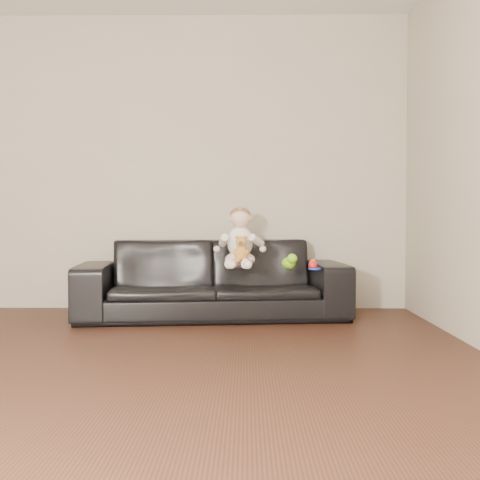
{
  "coord_description": "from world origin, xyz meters",
  "views": [
    {
      "loc": [
        1.08,
        -2.61,
        0.8
      ],
      "look_at": [
        1.03,
        2.15,
        0.63
      ],
      "focal_mm": 45.0,
      "sensor_mm": 36.0,
      "label": 1
    }
  ],
  "objects_px": {
    "baby": "(240,241)",
    "teddy_bear": "(241,249)",
    "toy_rattle": "(313,265)",
    "toy_blue_disc": "(314,269)",
    "sofa": "(213,279)",
    "toy_green": "(289,263)"
  },
  "relations": [
    {
      "from": "baby",
      "to": "teddy_bear",
      "type": "relative_size",
      "value": 2.44
    },
    {
      "from": "toy_rattle",
      "to": "toy_blue_disc",
      "type": "xyz_separation_m",
      "value": [
        0.01,
        -0.01,
        -0.03
      ]
    },
    {
      "from": "baby",
      "to": "teddy_bear",
      "type": "distance_m",
      "value": 0.16
    },
    {
      "from": "sofa",
      "to": "toy_blue_disc",
      "type": "relative_size",
      "value": 22.1
    },
    {
      "from": "sofa",
      "to": "toy_blue_disc",
      "type": "height_order",
      "value": "sofa"
    },
    {
      "from": "sofa",
      "to": "toy_green",
      "type": "height_order",
      "value": "sofa"
    },
    {
      "from": "teddy_bear",
      "to": "toy_rattle",
      "type": "distance_m",
      "value": 0.56
    },
    {
      "from": "toy_green",
      "to": "teddy_bear",
      "type": "bearing_deg",
      "value": -177.46
    },
    {
      "from": "teddy_bear",
      "to": "toy_green",
      "type": "relative_size",
      "value": 1.46
    },
    {
      "from": "toy_blue_disc",
      "to": "baby",
      "type": "bearing_deg",
      "value": 163.99
    },
    {
      "from": "sofa",
      "to": "toy_rattle",
      "type": "relative_size",
      "value": 30.45
    },
    {
      "from": "sofa",
      "to": "teddy_bear",
      "type": "relative_size",
      "value": 10.91
    },
    {
      "from": "toy_blue_disc",
      "to": "teddy_bear",
      "type": "bearing_deg",
      "value": 178.13
    },
    {
      "from": "sofa",
      "to": "toy_rattle",
      "type": "distance_m",
      "value": 0.84
    },
    {
      "from": "sofa",
      "to": "toy_green",
      "type": "relative_size",
      "value": 15.97
    },
    {
      "from": "toy_green",
      "to": "toy_blue_disc",
      "type": "relative_size",
      "value": 1.38
    },
    {
      "from": "toy_rattle",
      "to": "toy_blue_disc",
      "type": "distance_m",
      "value": 0.03
    },
    {
      "from": "sofa",
      "to": "toy_green",
      "type": "xyz_separation_m",
      "value": [
        0.6,
        -0.25,
        0.15
      ]
    },
    {
      "from": "teddy_bear",
      "to": "toy_green",
      "type": "xyz_separation_m",
      "value": [
        0.37,
        0.02,
        -0.11
      ]
    },
    {
      "from": "teddy_bear",
      "to": "toy_blue_disc",
      "type": "bearing_deg",
      "value": -4.95
    },
    {
      "from": "sofa",
      "to": "toy_rattle",
      "type": "bearing_deg",
      "value": -24.66
    },
    {
      "from": "toy_green",
      "to": "toy_rattle",
      "type": "height_order",
      "value": "toy_green"
    }
  ]
}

